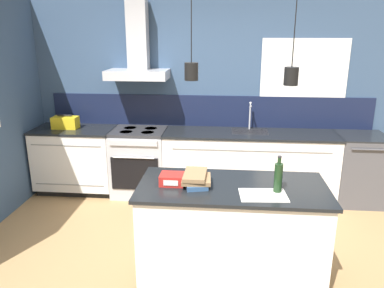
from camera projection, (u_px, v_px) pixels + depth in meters
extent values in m
plane|color=#A87F51|center=(197.00, 268.00, 3.60)|extent=(16.00, 16.00, 0.00)
cube|color=#354C6B|center=(209.00, 98.00, 5.16)|extent=(5.60, 0.06, 2.60)
cube|color=#141C38|center=(209.00, 111.00, 5.17)|extent=(4.42, 0.02, 0.43)
cube|color=white|center=(304.00, 76.00, 4.92)|extent=(1.12, 0.01, 0.96)
cube|color=black|center=(304.00, 76.00, 4.93)|extent=(1.04, 0.01, 0.88)
cube|color=#B5B5BA|center=(138.00, 74.00, 4.90)|extent=(0.80, 0.46, 0.12)
cube|color=#B5B5BA|center=(138.00, 34.00, 4.83)|extent=(0.26, 0.20, 0.90)
cylinder|color=black|center=(191.00, 19.00, 2.86)|extent=(0.01, 0.01, 0.65)
cylinder|color=black|center=(191.00, 72.00, 2.97)|extent=(0.11, 0.11, 0.14)
sphere|color=#F9D18C|center=(191.00, 72.00, 2.97)|extent=(0.06, 0.06, 0.06)
cylinder|color=black|center=(295.00, 21.00, 2.78)|extent=(0.01, 0.01, 0.68)
cylinder|color=black|center=(291.00, 76.00, 2.90)|extent=(0.11, 0.11, 0.14)
sphere|color=#F9D18C|center=(291.00, 76.00, 2.90)|extent=(0.06, 0.06, 0.06)
cube|color=black|center=(80.00, 186.00, 5.39)|extent=(1.04, 0.56, 0.09)
cube|color=white|center=(77.00, 158.00, 5.23)|extent=(1.07, 0.62, 0.79)
cube|color=gray|center=(66.00, 146.00, 4.85)|extent=(0.94, 0.01, 0.01)
cube|color=gray|center=(70.00, 185.00, 5.01)|extent=(0.94, 0.01, 0.01)
cube|color=black|center=(74.00, 129.00, 5.11)|extent=(1.09, 0.64, 0.03)
cube|color=black|center=(247.00, 192.00, 5.18)|extent=(2.17, 0.56, 0.09)
cube|color=white|center=(249.00, 163.00, 5.02)|extent=(2.24, 0.62, 0.79)
cube|color=gray|center=(251.00, 151.00, 4.64)|extent=(1.97, 0.01, 0.01)
cube|color=gray|center=(249.00, 191.00, 4.80)|extent=(1.97, 0.01, 0.01)
cube|color=black|center=(250.00, 134.00, 4.91)|extent=(2.27, 0.64, 0.03)
cube|color=#262628|center=(250.00, 132.00, 4.95)|extent=(0.48, 0.34, 0.01)
cylinder|color=#B5B5BA|center=(250.00, 116.00, 5.02)|extent=(0.02, 0.02, 0.36)
sphere|color=#B5B5BA|center=(250.00, 103.00, 4.97)|extent=(0.03, 0.03, 0.03)
cylinder|color=#B5B5BA|center=(251.00, 105.00, 4.92)|extent=(0.02, 0.12, 0.02)
cube|color=#B5B5BA|center=(140.00, 163.00, 5.17)|extent=(0.72, 0.62, 0.87)
cube|color=black|center=(135.00, 174.00, 4.88)|extent=(0.62, 0.02, 0.44)
cylinder|color=#B5B5BA|center=(133.00, 158.00, 4.79)|extent=(0.54, 0.02, 0.02)
cube|color=#B5B5BA|center=(133.00, 143.00, 4.75)|extent=(0.62, 0.02, 0.07)
cube|color=#2D2D30|center=(139.00, 131.00, 5.04)|extent=(0.72, 0.60, 0.04)
cylinder|color=black|center=(130.00, 128.00, 5.15)|extent=(0.17, 0.17, 0.00)
cylinder|color=black|center=(151.00, 128.00, 5.12)|extent=(0.17, 0.17, 0.00)
cylinder|color=black|center=(126.00, 132.00, 4.94)|extent=(0.17, 0.17, 0.00)
cylinder|color=black|center=(148.00, 132.00, 4.92)|extent=(0.17, 0.17, 0.00)
cube|color=#4C4C51|center=(358.00, 169.00, 4.91)|extent=(0.61, 0.62, 0.89)
cube|color=black|center=(363.00, 136.00, 4.78)|extent=(0.61, 0.62, 0.02)
cylinder|color=#4C4C51|center=(372.00, 150.00, 4.48)|extent=(0.46, 0.02, 0.02)
cube|color=black|center=(230.00, 272.00, 3.47)|extent=(1.52, 0.70, 0.09)
cube|color=white|center=(231.00, 229.00, 3.34)|extent=(1.58, 0.73, 0.79)
cube|color=black|center=(232.00, 187.00, 3.22)|extent=(1.63, 0.78, 0.03)
cylinder|color=#193319|center=(278.00, 178.00, 3.05)|extent=(0.07, 0.07, 0.25)
cylinder|color=#193319|center=(279.00, 161.00, 3.01)|extent=(0.03, 0.03, 0.06)
cylinder|color=#262628|center=(280.00, 157.00, 3.00)|extent=(0.03, 0.03, 0.01)
cube|color=#335684|center=(195.00, 183.00, 3.22)|extent=(0.24, 0.32, 0.04)
cube|color=olive|center=(197.00, 179.00, 3.21)|extent=(0.26, 0.27, 0.03)
cube|color=olive|center=(195.00, 175.00, 3.22)|extent=(0.19, 0.32, 0.03)
cube|color=red|center=(172.00, 179.00, 3.24)|extent=(0.21, 0.17, 0.09)
cube|color=white|center=(171.00, 183.00, 3.15)|extent=(0.12, 0.01, 0.05)
cube|color=silver|center=(263.00, 195.00, 3.02)|extent=(0.40, 0.29, 0.01)
cube|color=gold|center=(65.00, 123.00, 5.10)|extent=(0.34, 0.18, 0.16)
cylinder|color=black|center=(65.00, 115.00, 5.07)|extent=(0.20, 0.02, 0.02)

